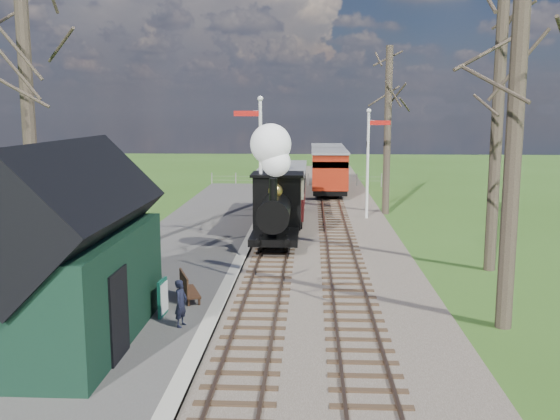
{
  "coord_description": "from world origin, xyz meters",
  "views": [
    {
      "loc": [
        1.43,
        -9.97,
        5.67
      ],
      "look_at": [
        0.16,
        15.15,
        1.6
      ],
      "focal_mm": 40.0,
      "sensor_mm": 36.0,
      "label": 1
    }
  ],
  "objects_px": {
    "red_carriage_a": "(329,171)",
    "bench": "(187,287)",
    "locomotive": "(276,195)",
    "semaphore_far": "(369,155)",
    "red_carriage_b": "(327,164)",
    "sign_board": "(163,298)",
    "person": "(181,303)",
    "coach": "(283,190)",
    "station_shed": "(66,256)",
    "semaphore_near": "(259,159)"
  },
  "relations": [
    {
      "from": "station_shed",
      "to": "semaphore_far",
      "type": "relative_size",
      "value": 1.1
    },
    {
      "from": "coach",
      "to": "red_carriage_a",
      "type": "height_order",
      "value": "red_carriage_a"
    },
    {
      "from": "sign_board",
      "to": "semaphore_far",
      "type": "bearing_deg",
      "value": 66.83
    },
    {
      "from": "locomotive",
      "to": "person",
      "type": "bearing_deg",
      "value": -100.67
    },
    {
      "from": "red_carriage_a",
      "to": "bench",
      "type": "relative_size",
      "value": 4.02
    },
    {
      "from": "station_shed",
      "to": "semaphore_near",
      "type": "xyz_separation_m",
      "value": [
        3.53,
        12.0,
        1.35
      ]
    },
    {
      "from": "locomotive",
      "to": "red_carriage_a",
      "type": "distance_m",
      "value": 16.14
    },
    {
      "from": "semaphore_near",
      "to": "coach",
      "type": "bearing_deg",
      "value": 81.2
    },
    {
      "from": "semaphore_near",
      "to": "bench",
      "type": "bearing_deg",
      "value": -99.07
    },
    {
      "from": "locomotive",
      "to": "station_shed",
      "type": "bearing_deg",
      "value": -111.46
    },
    {
      "from": "station_shed",
      "to": "coach",
      "type": "xyz_separation_m",
      "value": [
        4.3,
        16.97,
        -0.61
      ]
    },
    {
      "from": "station_shed",
      "to": "bench",
      "type": "xyz_separation_m",
      "value": [
        2.14,
        3.33,
        -1.7
      ]
    },
    {
      "from": "person",
      "to": "red_carriage_a",
      "type": "bearing_deg",
      "value": 6.1
    },
    {
      "from": "station_shed",
      "to": "coach",
      "type": "relative_size",
      "value": 0.79
    },
    {
      "from": "semaphore_far",
      "to": "red_carriage_a",
      "type": "xyz_separation_m",
      "value": [
        -1.77,
        8.81,
        -1.68
      ]
    },
    {
      "from": "coach",
      "to": "locomotive",
      "type": "bearing_deg",
      "value": -90.11
    },
    {
      "from": "semaphore_far",
      "to": "sign_board",
      "type": "distance_m",
      "value": 17.7
    },
    {
      "from": "semaphore_far",
      "to": "sign_board",
      "type": "xyz_separation_m",
      "value": [
        -6.89,
        -16.09,
        -2.65
      ]
    },
    {
      "from": "locomotive",
      "to": "coach",
      "type": "relative_size",
      "value": 0.63
    },
    {
      "from": "bench",
      "to": "red_carriage_a",
      "type": "bearing_deg",
      "value": 78.56
    },
    {
      "from": "semaphore_far",
      "to": "coach",
      "type": "height_order",
      "value": "semaphore_far"
    },
    {
      "from": "red_carriage_b",
      "to": "sign_board",
      "type": "height_order",
      "value": "red_carriage_b"
    },
    {
      "from": "coach",
      "to": "red_carriage_b",
      "type": "bearing_deg",
      "value": 80.38
    },
    {
      "from": "semaphore_far",
      "to": "locomotive",
      "type": "xyz_separation_m",
      "value": [
        -4.39,
        -7.1,
        -1.09
      ]
    },
    {
      "from": "semaphore_near",
      "to": "locomotive",
      "type": "height_order",
      "value": "semaphore_near"
    },
    {
      "from": "locomotive",
      "to": "red_carriage_a",
      "type": "xyz_separation_m",
      "value": [
        2.61,
        15.91,
        -0.59
      ]
    },
    {
      "from": "semaphore_far",
      "to": "person",
      "type": "relative_size",
      "value": 4.71
    },
    {
      "from": "semaphore_far",
      "to": "person",
      "type": "xyz_separation_m",
      "value": [
        -6.23,
        -16.88,
        -2.54
      ]
    },
    {
      "from": "red_carriage_a",
      "to": "person",
      "type": "xyz_separation_m",
      "value": [
        -4.46,
        -25.7,
        -0.86
      ]
    },
    {
      "from": "semaphore_far",
      "to": "bench",
      "type": "xyz_separation_m",
      "value": [
        -6.53,
        -14.67,
        -2.78
      ]
    },
    {
      "from": "red_carriage_b",
      "to": "locomotive",
      "type": "bearing_deg",
      "value": -96.95
    },
    {
      "from": "red_carriage_a",
      "to": "red_carriage_b",
      "type": "relative_size",
      "value": 1.0
    },
    {
      "from": "coach",
      "to": "bench",
      "type": "relative_size",
      "value": 5.51
    },
    {
      "from": "coach",
      "to": "red_carriage_a",
      "type": "distance_m",
      "value": 10.18
    },
    {
      "from": "coach",
      "to": "bench",
      "type": "bearing_deg",
      "value": -98.97
    },
    {
      "from": "person",
      "to": "semaphore_far",
      "type": "bearing_deg",
      "value": -4.31
    },
    {
      "from": "locomotive",
      "to": "sign_board",
      "type": "distance_m",
      "value": 9.47
    },
    {
      "from": "locomotive",
      "to": "sign_board",
      "type": "xyz_separation_m",
      "value": [
        -2.5,
        -8.99,
        -1.57
      ]
    },
    {
      "from": "red_carriage_a",
      "to": "bench",
      "type": "bearing_deg",
      "value": -101.44
    },
    {
      "from": "semaphore_near",
      "to": "red_carriage_b",
      "type": "height_order",
      "value": "semaphore_near"
    },
    {
      "from": "station_shed",
      "to": "semaphore_near",
      "type": "distance_m",
      "value": 12.58
    },
    {
      "from": "sign_board",
      "to": "person",
      "type": "relative_size",
      "value": 0.82
    },
    {
      "from": "locomotive",
      "to": "bench",
      "type": "relative_size",
      "value": 3.44
    },
    {
      "from": "semaphore_far",
      "to": "coach",
      "type": "distance_m",
      "value": 4.8
    },
    {
      "from": "locomotive",
      "to": "semaphore_far",
      "type": "bearing_deg",
      "value": 58.29
    },
    {
      "from": "station_shed",
      "to": "red_carriage_a",
      "type": "relative_size",
      "value": 1.09
    },
    {
      "from": "semaphore_near",
      "to": "person",
      "type": "xyz_separation_m",
      "value": [
        -1.09,
        -10.88,
        -2.82
      ]
    },
    {
      "from": "semaphore_near",
      "to": "locomotive",
      "type": "xyz_separation_m",
      "value": [
        0.76,
        -1.1,
        -1.36
      ]
    },
    {
      "from": "coach",
      "to": "sign_board",
      "type": "distance_m",
      "value": 15.3
    },
    {
      "from": "red_carriage_a",
      "to": "coach",
      "type": "bearing_deg",
      "value": -104.8
    }
  ]
}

